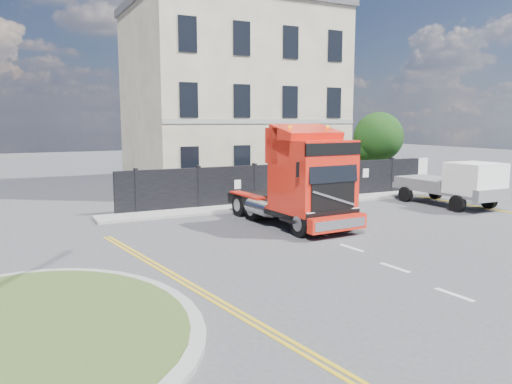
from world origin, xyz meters
TOP-DOWN VIEW (x-y plane):
  - ground at (0.00, 0.00)m, footprint 120.00×120.00m
  - traffic_island at (-7.00, -3.00)m, footprint 6.80×6.80m
  - hoarding_fence at (6.55, 9.00)m, footprint 18.80×0.25m
  - georgian_building at (6.00, 16.50)m, footprint 12.30×10.30m
  - tree at (14.38, 12.10)m, footprint 3.20×3.20m
  - pavement_far at (6.00, 8.10)m, footprint 20.00×1.60m
  - truck at (3.25, 3.20)m, footprint 2.81×6.72m
  - flatbed_pickup at (12.58, 3.44)m, footprint 2.43×5.44m

SIDE VIEW (x-z plane):
  - ground at x=0.00m, z-range 0.00..0.00m
  - pavement_far at x=6.00m, z-range 0.00..0.12m
  - traffic_island at x=-7.00m, z-range 0.00..0.16m
  - hoarding_fence at x=6.55m, z-range 0.00..2.00m
  - flatbed_pickup at x=12.58m, z-range 0.09..2.35m
  - truck at x=3.25m, z-range -0.21..3.75m
  - tree at x=14.38m, z-range 0.65..5.45m
  - georgian_building at x=6.00m, z-range -0.63..12.17m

